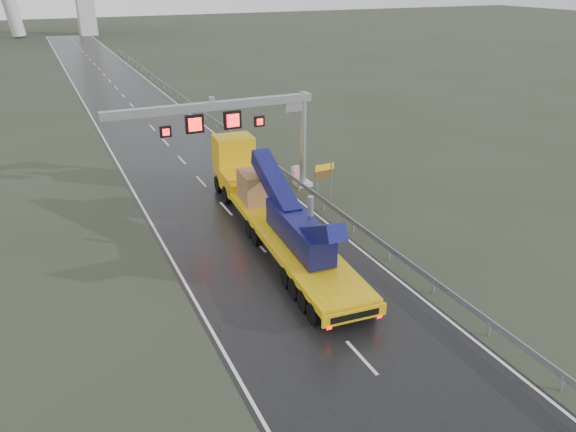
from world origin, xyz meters
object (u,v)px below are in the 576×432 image
heavy_haul_truck (267,200)px  exit_sign_pair (324,174)px  sign_gantry (242,120)px  striped_barrier (295,173)px

heavy_haul_truck → exit_sign_pair: bearing=30.7°
sign_gantry → exit_sign_pair: bearing=-31.9°
heavy_haul_truck → exit_sign_pair: heavy_haul_truck is taller
heavy_haul_truck → striped_barrier: bearing=57.3°
heavy_haul_truck → exit_sign_pair: size_ratio=7.96×
heavy_haul_truck → sign_gantry: bearing=87.5°
sign_gantry → exit_sign_pair: size_ratio=5.58×
sign_gantry → heavy_haul_truck: (-0.66, -5.98, -3.69)m
sign_gantry → striped_barrier: 7.23m
striped_barrier → heavy_haul_truck: bearing=-147.1°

